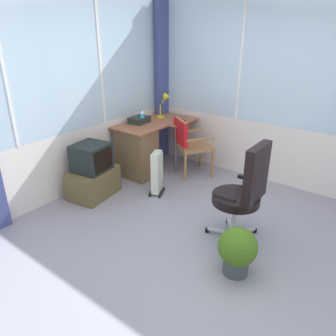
% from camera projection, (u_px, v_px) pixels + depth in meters
% --- Properties ---
extents(ground, '(4.98, 5.24, 0.06)m').
position_uv_depth(ground, '(204.00, 252.00, 3.37)').
color(ground, gray).
extents(north_window_panel, '(3.98, 0.07, 2.66)m').
position_uv_depth(north_window_panel, '(61.00, 96.00, 4.02)').
color(north_window_panel, silver).
rests_on(north_window_panel, ground).
extents(east_window_panel, '(0.07, 4.24, 2.66)m').
position_uv_depth(east_window_panel, '(288.00, 92.00, 4.29)').
color(east_window_panel, silver).
rests_on(east_window_panel, ground).
extents(curtain_corner, '(0.28, 0.10, 2.56)m').
position_uv_depth(curtain_corner, '(163.00, 82.00, 5.34)').
color(curtain_corner, '#3D4885').
rests_on(curtain_corner, ground).
extents(desk, '(1.27, 0.76, 0.76)m').
position_uv_depth(desk, '(138.00, 150.00, 4.90)').
color(desk, '#97583B').
rests_on(desk, ground).
extents(desk_lamp, '(0.22, 0.19, 0.39)m').
position_uv_depth(desk_lamp, '(166.00, 101.00, 5.20)').
color(desk_lamp, yellow).
rests_on(desk_lamp, desk).
extents(tv_remote, '(0.10, 0.15, 0.02)m').
position_uv_depth(tv_remote, '(182.00, 120.00, 5.06)').
color(tv_remote, black).
rests_on(tv_remote, desk).
extents(spray_bottle, '(0.06, 0.06, 0.22)m').
position_uv_depth(spray_bottle, '(142.00, 117.00, 4.88)').
color(spray_bottle, '#36ACD3').
rests_on(spray_bottle, desk).
extents(paper_tray, '(0.32, 0.26, 0.09)m').
position_uv_depth(paper_tray, '(139.00, 120.00, 4.96)').
color(paper_tray, '#242B27').
rests_on(paper_tray, desk).
extents(wooden_armchair, '(0.67, 0.67, 0.89)m').
position_uv_depth(wooden_armchair, '(187.00, 140.00, 4.83)').
color(wooden_armchair, '#9D6D44').
rests_on(wooden_armchair, ground).
extents(office_chair, '(0.60, 0.58, 1.10)m').
position_uv_depth(office_chair, '(245.00, 189.00, 3.26)').
color(office_chair, '#B7B7BF').
rests_on(office_chair, ground).
extents(tv_on_stand, '(0.70, 0.54, 0.73)m').
position_uv_depth(tv_on_stand, '(93.00, 173.00, 4.31)').
color(tv_on_stand, brown).
rests_on(tv_on_stand, ground).
extents(space_heater, '(0.33, 0.26, 0.60)m').
position_uv_depth(space_heater, '(157.00, 172.00, 4.39)').
color(space_heater, silver).
rests_on(space_heater, ground).
extents(potted_plant, '(0.36, 0.36, 0.47)m').
position_uv_depth(potted_plant, '(237.00, 250.00, 2.94)').
color(potted_plant, '#3C454B').
rests_on(potted_plant, ground).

